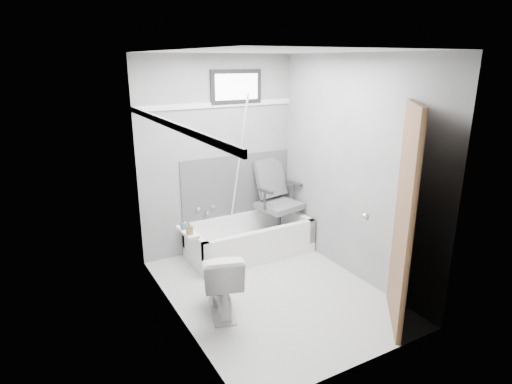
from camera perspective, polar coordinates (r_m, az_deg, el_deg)
floor at (r=4.61m, az=2.18°, el=-13.11°), size 2.60×2.60×0.00m
ceiling at (r=3.98m, az=2.59°, el=18.25°), size 2.60×2.60×0.00m
wall_back at (r=5.25m, az=-5.07°, el=4.78°), size 2.00×0.02×2.40m
wall_front at (r=3.16m, az=14.78°, el=-4.31°), size 2.00×0.02×2.40m
wall_left at (r=3.73m, az=-10.85°, el=-0.68°), size 0.02×2.60×2.40m
wall_right at (r=4.72m, az=12.80°, el=2.97°), size 0.02×2.60×2.40m
bathtub at (r=5.34m, az=-0.88°, el=-6.13°), size 1.50×0.70×0.42m
office_chair at (r=5.45m, az=3.14°, el=-1.08°), size 0.68×0.68×0.99m
toilet at (r=4.14m, az=-4.75°, el=-11.73°), size 0.55×0.74×0.65m
door at (r=3.95m, az=24.75°, el=-4.08°), size 0.78×0.78×2.00m
window at (r=5.23m, az=-2.67°, el=13.85°), size 0.66×0.04×0.40m
backerboard at (r=5.45m, az=-2.52°, el=0.94°), size 1.50×0.02×0.78m
trim_back at (r=5.14m, az=-5.20°, el=11.51°), size 2.00×0.02×0.06m
trim_left at (r=3.60m, az=-11.22°, el=8.78°), size 0.02×2.60×0.06m
pole at (r=5.14m, az=-2.46°, el=2.82°), size 0.02×0.58×1.87m
shelf at (r=3.77m, az=-9.11°, el=-5.27°), size 0.10×0.32×0.02m
soap_bottle_a at (r=3.67m, az=-8.87°, el=-4.78°), size 0.05×0.05×0.11m
soap_bottle_b at (r=3.80m, az=-9.61°, el=-4.16°), size 0.10×0.10×0.09m
faucet at (r=5.33m, az=-6.71°, el=-2.36°), size 0.26×0.10×0.16m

